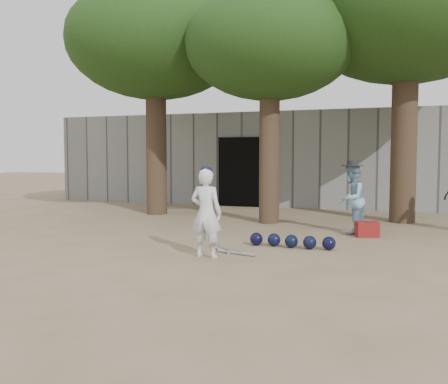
% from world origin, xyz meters
% --- Properties ---
extents(ground, '(70.00, 70.00, 0.00)m').
position_xyz_m(ground, '(0.00, 0.00, 0.00)').
color(ground, '#937C5E').
rests_on(ground, ground).
extents(boy_player, '(0.52, 0.35, 1.39)m').
position_xyz_m(boy_player, '(0.70, -0.12, 0.70)').
color(boy_player, silver).
rests_on(boy_player, ground).
extents(spectator_blue, '(0.68, 0.79, 1.43)m').
position_xyz_m(spectator_blue, '(2.62, 3.12, 0.71)').
color(spectator_blue, '#7BA2BF').
rests_on(spectator_blue, ground).
extents(red_bag, '(0.50, 0.43, 0.30)m').
position_xyz_m(red_bag, '(2.95, 2.81, 0.15)').
color(red_bag, maroon).
rests_on(red_bag, ground).
extents(back_building, '(16.00, 5.24, 3.00)m').
position_xyz_m(back_building, '(-0.00, 10.33, 1.50)').
color(back_building, gray).
rests_on(back_building, ground).
extents(helmet_row, '(1.51, 0.29, 0.23)m').
position_xyz_m(helmet_row, '(1.80, 1.13, 0.12)').
color(helmet_row, black).
rests_on(helmet_row, ground).
extents(bat_pile, '(1.07, 0.82, 0.06)m').
position_xyz_m(bat_pile, '(0.81, 0.42, 0.03)').
color(bat_pile, '#BABAC1').
rests_on(bat_pile, ground).
extents(tree_row, '(11.40, 5.80, 6.69)m').
position_xyz_m(tree_row, '(0.74, 5.02, 4.69)').
color(tree_row, brown).
rests_on(tree_row, ground).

